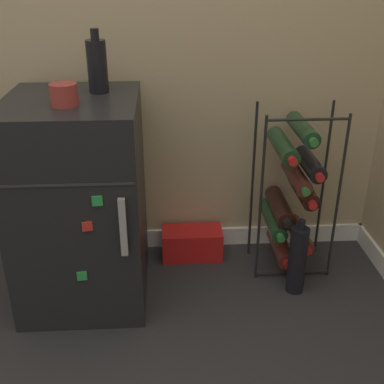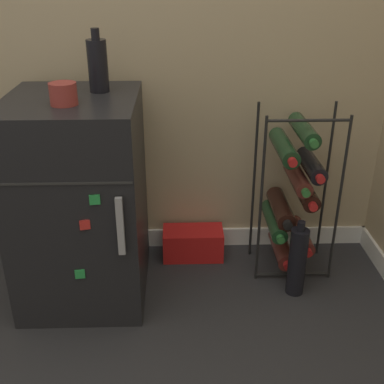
% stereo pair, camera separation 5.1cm
% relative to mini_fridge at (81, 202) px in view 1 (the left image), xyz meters
% --- Properties ---
extents(ground_plane, '(14.00, 14.00, 0.00)m').
position_rel_mini_fridge_xyz_m(ground_plane, '(0.36, -0.36, -0.42)').
color(ground_plane, '#28282B').
extents(mini_fridge, '(0.49, 0.56, 0.84)m').
position_rel_mini_fridge_xyz_m(mini_fridge, '(0.00, 0.00, 0.00)').
color(mini_fridge, black).
rests_on(mini_fridge, ground_plane).
extents(wine_rack, '(0.34, 0.33, 0.75)m').
position_rel_mini_fridge_xyz_m(wine_rack, '(0.89, 0.13, -0.05)').
color(wine_rack, black).
rests_on(wine_rack, ground_plane).
extents(soda_box, '(0.28, 0.15, 0.14)m').
position_rel_mini_fridge_xyz_m(soda_box, '(0.46, 0.23, -0.35)').
color(soda_box, red).
rests_on(soda_box, ground_plane).
extents(fridge_top_cup, '(0.09, 0.09, 0.08)m').
position_rel_mini_fridge_xyz_m(fridge_top_cup, '(0.00, -0.09, 0.46)').
color(fridge_top_cup, maroon).
rests_on(fridge_top_cup, mini_fridge).
extents(fridge_top_bottle, '(0.07, 0.07, 0.23)m').
position_rel_mini_fridge_xyz_m(fridge_top_bottle, '(0.10, 0.09, 0.52)').
color(fridge_top_bottle, black).
rests_on(fridge_top_bottle, mini_fridge).
extents(loose_bottle_floor, '(0.08, 0.08, 0.34)m').
position_rel_mini_fridge_xyz_m(loose_bottle_floor, '(0.88, -0.07, -0.26)').
color(loose_bottle_floor, black).
rests_on(loose_bottle_floor, ground_plane).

